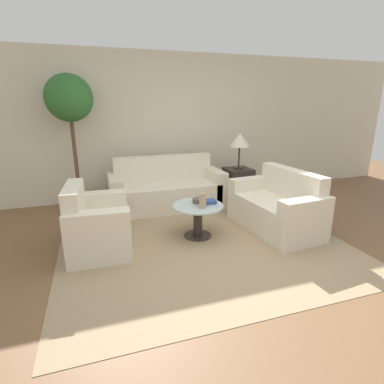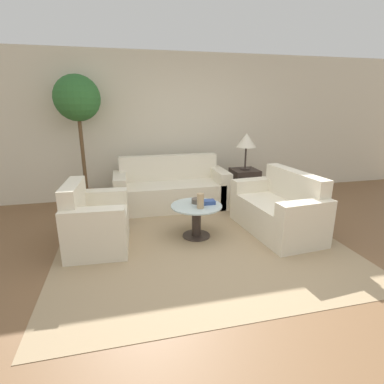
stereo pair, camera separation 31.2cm
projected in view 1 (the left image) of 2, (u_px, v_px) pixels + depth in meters
name	position (u px, v px, depth m)	size (l,w,h in m)	color
ground_plane	(232.00, 262.00, 3.38)	(14.00, 14.00, 0.00)	brown
wall_back	(170.00, 127.00, 5.57)	(10.00, 0.06, 2.60)	beige
rug	(198.00, 236.00, 4.04)	(3.49, 3.44, 0.01)	tan
sofa_main	(166.00, 191.00, 5.10)	(1.89, 0.76, 0.86)	beige
armchair	(95.00, 227.00, 3.59)	(0.75, 0.99, 0.82)	beige
loveseat	(278.00, 209.00, 4.22)	(0.84, 1.42, 0.84)	beige
coffee_table	(198.00, 216.00, 3.96)	(0.67, 0.67, 0.44)	#332823
side_table	(238.00, 184.00, 5.47)	(0.45, 0.45, 0.59)	#332823
table_lamp	(240.00, 141.00, 5.24)	(0.35, 0.35, 0.63)	#332823
potted_plant	(70.00, 109.00, 4.60)	(0.72, 0.72, 2.16)	#93704C
vase	(203.00, 201.00, 3.78)	(0.09, 0.09, 0.19)	tan
bowl	(198.00, 201.00, 3.99)	(0.15, 0.15, 0.06)	brown
book_stack	(209.00, 202.00, 3.97)	(0.19, 0.13, 0.05)	#334C8C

